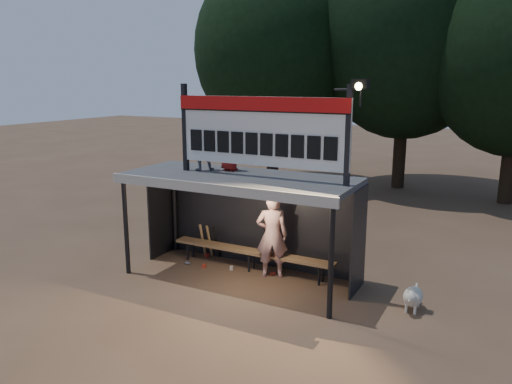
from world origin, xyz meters
TOP-DOWN VIEW (x-y plane):
  - ground at (0.00, 0.00)m, footprint 80.00×80.00m
  - player at (0.58, 0.43)m, footprint 0.83×0.71m
  - child_a at (-1.05, 0.18)m, footprint 0.69×0.65m
  - child_b at (-0.47, 0.43)m, footprint 0.58×0.45m
  - dugout_shelter at (0.00, 0.24)m, footprint 5.10×2.08m
  - scoreboard_assembly at (0.56, -0.01)m, footprint 4.10×0.27m
  - bench at (0.00, 0.55)m, footprint 4.00×0.35m
  - tree_left at (-4.00, 10.00)m, footprint 6.46×6.46m
  - tree_mid at (1.00, 11.50)m, footprint 7.22×7.22m
  - dog at (3.69, 0.12)m, footprint 0.36×0.81m
  - bats at (-1.31, 0.82)m, footprint 0.47×0.32m
  - litter at (-0.42, 0.51)m, footprint 2.25×0.78m

SIDE VIEW (x-z plane):
  - ground at x=0.00m, z-range 0.00..0.00m
  - litter at x=-0.42m, z-range 0.00..0.08m
  - dog at x=3.69m, z-range 0.03..0.53m
  - bats at x=-1.31m, z-range 0.01..0.85m
  - bench at x=0.00m, z-range 0.19..0.67m
  - player at x=0.58m, z-range 0.00..1.92m
  - dugout_shelter at x=0.00m, z-range 0.69..3.01m
  - child_b at x=-0.47m, z-range 2.32..3.36m
  - child_a at x=-1.05m, z-range 2.32..3.44m
  - scoreboard_assembly at x=0.56m, z-range 2.33..4.32m
  - tree_left at x=-4.00m, z-range 0.88..10.15m
  - tree_mid at x=1.00m, z-range 0.99..11.34m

